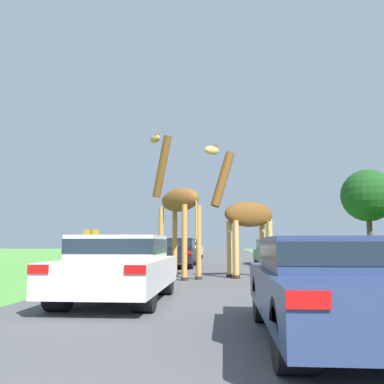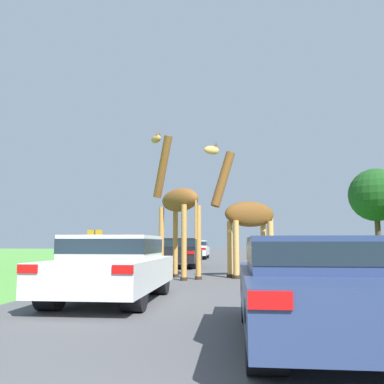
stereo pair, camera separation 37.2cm
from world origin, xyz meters
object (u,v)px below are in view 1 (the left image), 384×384
at_px(tree_right_cluster, 368,196).
at_px(car_queue_right, 178,252).
at_px(giraffe_near_road, 177,203).
at_px(car_lead_maroon, 336,284).
at_px(car_verge_right, 119,266).
at_px(giraffe_companion, 245,216).
at_px(car_queue_left, 190,249).
at_px(sign_post, 91,242).
at_px(car_far_ahead, 274,251).

bearing_deg(tree_right_cluster, car_queue_right, -139.02).
relative_size(giraffe_near_road, car_queue_right, 1.19).
xyz_separation_m(car_lead_maroon, tree_right_cluster, (9.71, 26.68, 4.08)).
distance_m(giraffe_near_road, car_verge_right, 5.84).
bearing_deg(giraffe_companion, car_queue_right, 1.20).
distance_m(car_lead_maroon, tree_right_cluster, 28.68).
distance_m(car_queue_left, sign_post, 13.21).
relative_size(giraffe_near_road, sign_post, 3.05).
distance_m(car_lead_maroon, car_queue_right, 15.51).
height_order(giraffe_near_road, car_queue_right, giraffe_near_road).
height_order(car_lead_maroon, car_queue_right, car_queue_right).
xyz_separation_m(giraffe_near_road, car_queue_left, (-0.93, 16.66, -1.83)).
distance_m(giraffe_companion, car_far_ahead, 8.71).
relative_size(giraffe_near_road, car_queue_left, 1.29).
xyz_separation_m(giraffe_companion, car_far_ahead, (2.00, 8.35, -1.41)).
height_order(car_lead_maroon, sign_post, sign_post).
distance_m(giraffe_near_road, car_far_ahead, 10.07).
height_order(car_queue_right, car_queue_left, car_queue_right).
bearing_deg(tree_right_cluster, giraffe_near_road, -125.18).
distance_m(giraffe_near_road, sign_post, 5.92).
relative_size(car_queue_left, car_verge_right, 1.02).
relative_size(car_queue_right, car_verge_right, 1.11).
distance_m(giraffe_near_road, car_queue_left, 16.79).
bearing_deg(car_verge_right, car_queue_left, 90.98).
height_order(car_verge_right, sign_post, sign_post).
relative_size(car_queue_right, car_far_ahead, 0.99).
bearing_deg(car_verge_right, giraffe_near_road, 84.30).
bearing_deg(car_queue_right, tree_right_cluster, 40.98).
bearing_deg(car_far_ahead, car_lead_maroon, -94.51).
xyz_separation_m(car_queue_right, car_verge_right, (0.12, -11.91, -0.03)).
bearing_deg(sign_post, giraffe_near_road, -42.38).
distance_m(tree_right_cluster, sign_post, 22.35).
distance_m(car_queue_right, sign_post, 4.41).
bearing_deg(car_lead_maroon, car_far_ahead, 85.49).
bearing_deg(car_queue_right, car_queue_left, 91.46).
bearing_deg(car_verge_right, sign_post, 111.55).
bearing_deg(car_queue_left, car_verge_right, -89.02).
bearing_deg(car_queue_right, car_far_ahead, 26.26).
height_order(giraffe_companion, car_queue_right, giraffe_companion).
bearing_deg(car_queue_left, tree_right_cluster, 5.66).
height_order(giraffe_near_road, car_lead_maroon, giraffe_near_road).
height_order(car_far_ahead, tree_right_cluster, tree_right_cluster).
relative_size(car_far_ahead, car_verge_right, 1.12).
relative_size(giraffe_near_road, car_far_ahead, 1.17).
xyz_separation_m(car_verge_right, sign_post, (-3.71, 9.40, 0.51)).
bearing_deg(car_verge_right, tree_right_cluster, 60.61).
height_order(giraffe_companion, tree_right_cluster, tree_right_cluster).
bearing_deg(car_far_ahead, car_queue_right, -153.74).
relative_size(car_lead_maroon, sign_post, 2.34).
height_order(car_lead_maroon, car_verge_right, car_verge_right).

